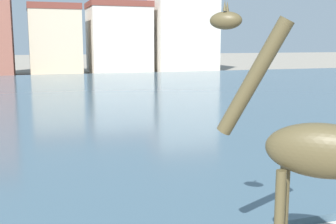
# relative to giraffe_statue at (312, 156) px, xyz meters

# --- Properties ---
(harbor_water) EXTENTS (88.16, 46.39, 0.31)m
(harbor_water) POSITION_rel_giraffe_statue_xyz_m (-0.68, 25.46, -2.33)
(harbor_water) COLOR #3D5666
(harbor_water) RESTS_ON ground
(giraffe_statue) EXTENTS (2.33, 2.16, 4.86)m
(giraffe_statue) POSITION_rel_giraffe_statue_xyz_m (0.00, 0.00, 0.00)
(giraffe_statue) COLOR #4C4228
(giraffe_statue) RESTS_ON ground
(townhouse_narrow_midrow) EXTENTS (6.72, 5.85, 9.14)m
(townhouse_narrow_midrow) POSITION_rel_giraffe_statue_xyz_m (-0.55, 53.38, 2.10)
(townhouse_narrow_midrow) COLOR #C6B293
(townhouse_narrow_midrow) RESTS_ON ground
(townhouse_end_terrace) EXTENTS (8.36, 7.68, 9.69)m
(townhouse_end_terrace) POSITION_rel_giraffe_statue_xyz_m (8.19, 54.26, 2.38)
(townhouse_end_terrace) COLOR beige
(townhouse_end_terrace) RESTS_ON ground
(townhouse_tall_gabled) EXTENTS (9.00, 7.06, 12.75)m
(townhouse_tall_gabled) POSITION_rel_giraffe_statue_xyz_m (17.48, 53.31, 3.91)
(townhouse_tall_gabled) COLOR beige
(townhouse_tall_gabled) RESTS_ON ground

